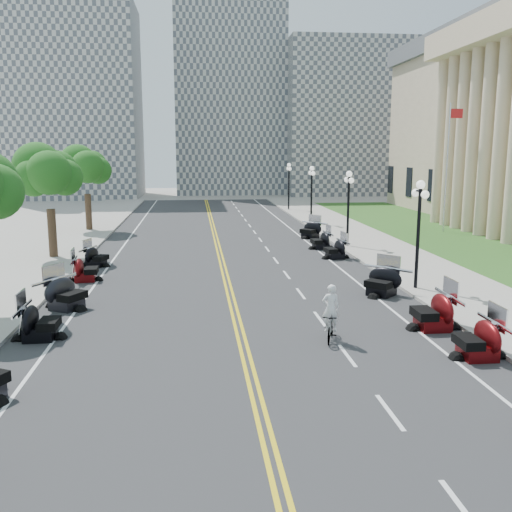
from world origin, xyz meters
name	(u,v)px	position (x,y,z in m)	size (l,w,h in m)	color
ground	(237,322)	(0.00, 0.00, 0.00)	(160.00, 160.00, 0.00)	gray
road	(224,269)	(0.00, 10.00, 0.00)	(16.00, 90.00, 0.01)	#333335
centerline_yellow_a	(221,268)	(-0.12, 10.00, 0.01)	(0.12, 90.00, 0.00)	yellow
centerline_yellow_b	(226,268)	(0.12, 10.00, 0.01)	(0.12, 90.00, 0.00)	yellow
edge_line_north	(337,266)	(6.40, 10.00, 0.01)	(0.12, 90.00, 0.00)	white
edge_line_south	(105,271)	(-6.40, 10.00, 0.01)	(0.12, 90.00, 0.00)	white
lane_dash_3	(465,512)	(3.20, -12.00, 0.01)	(0.12, 2.00, 0.00)	white
lane_dash_4	(390,412)	(3.20, -8.00, 0.01)	(0.12, 2.00, 0.00)	white
lane_dash_5	(347,355)	(3.20, -4.00, 0.01)	(0.12, 2.00, 0.00)	white
lane_dash_6	(320,319)	(3.20, 0.00, 0.01)	(0.12, 2.00, 0.00)	white
lane_dash_7	(301,294)	(3.20, 4.00, 0.01)	(0.12, 2.00, 0.00)	white
lane_dash_8	(287,275)	(3.20, 8.00, 0.01)	(0.12, 2.00, 0.00)	white
lane_dash_9	(276,260)	(3.20, 12.00, 0.01)	(0.12, 2.00, 0.00)	white
lane_dash_10	(267,249)	(3.20, 16.00, 0.01)	(0.12, 2.00, 0.00)	white
lane_dash_11	(260,240)	(3.20, 20.00, 0.01)	(0.12, 2.00, 0.00)	white
lane_dash_12	(255,232)	(3.20, 24.00, 0.01)	(0.12, 2.00, 0.00)	white
lane_dash_13	(250,226)	(3.20, 28.00, 0.01)	(0.12, 2.00, 0.00)	white
lane_dash_14	(246,220)	(3.20, 32.00, 0.01)	(0.12, 2.00, 0.00)	white
lane_dash_15	(242,215)	(3.20, 36.00, 0.01)	(0.12, 2.00, 0.00)	white
lane_dash_16	(239,211)	(3.20, 40.00, 0.01)	(0.12, 2.00, 0.00)	white
lane_dash_17	(236,208)	(3.20, 44.00, 0.01)	(0.12, 2.00, 0.00)	white
lane_dash_18	(234,204)	(3.20, 48.00, 0.01)	(0.12, 2.00, 0.00)	white
lane_dash_19	(232,201)	(3.20, 52.00, 0.01)	(0.12, 2.00, 0.00)	white
sidewalk_north	(407,263)	(10.50, 10.00, 0.07)	(5.00, 90.00, 0.15)	#9E9991
sidewalk_south	(26,272)	(-10.50, 10.00, 0.07)	(5.00, 90.00, 0.15)	#9E9991
lawn	(460,240)	(17.50, 18.00, 0.05)	(9.00, 60.00, 0.10)	#356023
distant_block_a	(72,102)	(-18.00, 62.00, 13.00)	(18.00, 14.00, 26.00)	gray
distant_block_b	(229,93)	(4.00, 68.00, 15.00)	(16.00, 12.00, 30.00)	gray
distant_block_c	(350,120)	(22.00, 65.00, 11.00)	(20.00, 14.00, 22.00)	gray
street_lamp_2	(418,235)	(8.60, 4.00, 2.60)	(0.50, 1.20, 4.90)	black
street_lamp_3	(348,209)	(8.60, 16.00, 2.60)	(0.50, 1.20, 4.90)	black
street_lamp_4	(311,195)	(8.60, 28.00, 2.60)	(0.50, 1.20, 4.90)	black
street_lamp_5	(289,187)	(8.60, 40.00, 2.60)	(0.50, 1.20, 4.90)	black
flagpole	(447,169)	(18.00, 22.00, 5.00)	(1.10, 0.20, 10.00)	silver
tree_3	(49,179)	(-10.00, 14.00, 4.75)	(4.80, 4.80, 9.20)	#235619
tree_4	(86,172)	(-10.00, 26.00, 4.75)	(4.80, 4.80, 9.20)	#235619
motorcycle_n_4	(478,337)	(7.17, -4.67, 0.69)	(1.99, 1.99, 1.39)	#590A0C
motorcycle_n_5	(433,309)	(7.00, -1.67, 0.75)	(2.15, 2.15, 1.51)	#590A0C
motorcycle_n_6	(382,280)	(6.74, 3.31, 0.72)	(2.05, 2.05, 1.44)	black
motorcycle_n_8	(335,248)	(6.84, 12.24, 0.65)	(1.85, 1.85, 1.30)	black
motorcycle_n_9	(321,239)	(6.72, 15.67, 0.65)	(1.85, 1.85, 1.29)	black
motorcycle_n_10	(310,229)	(6.98, 20.43, 0.69)	(1.97, 1.97, 1.38)	black
motorcycle_s_5	(39,320)	(-6.89, -1.30, 0.69)	(1.98, 1.98, 1.38)	black
motorcycle_s_6	(66,292)	(-6.82, 2.53, 0.74)	(2.11, 2.11, 1.48)	black
motorcycle_s_7	(85,268)	(-7.00, 7.70, 0.67)	(1.90, 1.90, 1.33)	#590A0C
motorcycle_s_8	(96,256)	(-7.07, 11.36, 0.62)	(1.78, 1.78, 1.25)	black
bicycle	(330,327)	(2.99, -2.54, 0.50)	(0.47, 1.65, 0.99)	#A51414
cyclist_rider	(331,289)	(2.99, -2.54, 1.81)	(0.60, 0.39, 1.64)	silver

